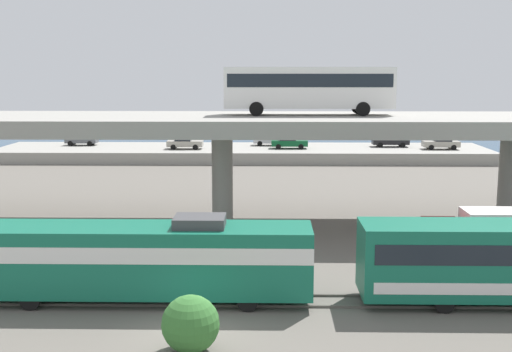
{
  "coord_description": "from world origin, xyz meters",
  "views": [
    {
      "loc": [
        3.31,
        -25.78,
        10.97
      ],
      "look_at": [
        2.35,
        23.41,
        2.94
      ],
      "focal_mm": 45.6,
      "sensor_mm": 36.0,
      "label": 1
    }
  ],
  "objects_px": {
    "parked_car_0": "(270,139)",
    "parked_car_1": "(441,143)",
    "transit_bus_on_overpass": "(309,86)",
    "parked_car_3": "(185,143)",
    "service_truck_west": "(488,234)",
    "parked_car_5": "(82,139)",
    "parked_car_2": "(289,142)",
    "parked_car_4": "(391,141)",
    "train_locomotive": "(126,257)"
  },
  "relations": [
    {
      "from": "train_locomotive",
      "to": "service_truck_west",
      "type": "bearing_deg",
      "value": -160.64
    },
    {
      "from": "transit_bus_on_overpass",
      "to": "parked_car_0",
      "type": "relative_size",
      "value": 2.8
    },
    {
      "from": "service_truck_west",
      "to": "parked_car_5",
      "type": "height_order",
      "value": "service_truck_west"
    },
    {
      "from": "transit_bus_on_overpass",
      "to": "parked_car_1",
      "type": "height_order",
      "value": "transit_bus_on_overpass"
    },
    {
      "from": "parked_car_1",
      "to": "parked_car_3",
      "type": "height_order",
      "value": "same"
    },
    {
      "from": "parked_car_1",
      "to": "parked_car_2",
      "type": "bearing_deg",
      "value": -1.3
    },
    {
      "from": "parked_car_0",
      "to": "parked_car_1",
      "type": "xyz_separation_m",
      "value": [
        20.86,
        -3.78,
        0.0
      ]
    },
    {
      "from": "parked_car_3",
      "to": "train_locomotive",
      "type": "bearing_deg",
      "value": -85.92
    },
    {
      "from": "service_truck_west",
      "to": "parked_car_5",
      "type": "relative_size",
      "value": 1.7
    },
    {
      "from": "parked_car_5",
      "to": "parked_car_0",
      "type": "bearing_deg",
      "value": -179.15
    },
    {
      "from": "transit_bus_on_overpass",
      "to": "train_locomotive",
      "type": "bearing_deg",
      "value": 60.48
    },
    {
      "from": "parked_car_1",
      "to": "parked_car_3",
      "type": "relative_size",
      "value": 1.0
    },
    {
      "from": "service_truck_west",
      "to": "parked_car_2",
      "type": "xyz_separation_m",
      "value": [
        -10.12,
        43.19,
        0.54
      ]
    },
    {
      "from": "train_locomotive",
      "to": "parked_car_5",
      "type": "height_order",
      "value": "train_locomotive"
    },
    {
      "from": "transit_bus_on_overpass",
      "to": "parked_car_0",
      "type": "height_order",
      "value": "transit_bus_on_overpass"
    },
    {
      "from": "parked_car_3",
      "to": "parked_car_4",
      "type": "distance_m",
      "value": 25.86
    },
    {
      "from": "parked_car_0",
      "to": "parked_car_1",
      "type": "relative_size",
      "value": 0.98
    },
    {
      "from": "transit_bus_on_overpass",
      "to": "parked_car_3",
      "type": "distance_m",
      "value": 35.68
    },
    {
      "from": "parked_car_3",
      "to": "parked_car_4",
      "type": "xyz_separation_m",
      "value": [
        25.71,
        2.82,
        -0.0
      ]
    },
    {
      "from": "parked_car_1",
      "to": "parked_car_4",
      "type": "xyz_separation_m",
      "value": [
        -5.68,
        2.49,
        -0.0
      ]
    },
    {
      "from": "transit_bus_on_overpass",
      "to": "service_truck_west",
      "type": "distance_m",
      "value": 16.34
    },
    {
      "from": "parked_car_2",
      "to": "parked_car_5",
      "type": "height_order",
      "value": "same"
    },
    {
      "from": "parked_car_1",
      "to": "parked_car_4",
      "type": "height_order",
      "value": "same"
    },
    {
      "from": "service_truck_west",
      "to": "parked_car_5",
      "type": "distance_m",
      "value": 58.99
    },
    {
      "from": "parked_car_3",
      "to": "parked_car_5",
      "type": "height_order",
      "value": "same"
    },
    {
      "from": "train_locomotive",
      "to": "parked_car_5",
      "type": "relative_size",
      "value": 4.29
    },
    {
      "from": "parked_car_2",
      "to": "parked_car_5",
      "type": "bearing_deg",
      "value": 173.56
    },
    {
      "from": "parked_car_0",
      "to": "parked_car_3",
      "type": "xyz_separation_m",
      "value": [
        -10.53,
        -4.11,
        0.0
      ]
    },
    {
      "from": "parked_car_0",
      "to": "parked_car_1",
      "type": "bearing_deg",
      "value": 169.72
    },
    {
      "from": "parked_car_2",
      "to": "parked_car_4",
      "type": "height_order",
      "value": "same"
    },
    {
      "from": "train_locomotive",
      "to": "transit_bus_on_overpass",
      "type": "distance_m",
      "value": 20.97
    },
    {
      "from": "transit_bus_on_overpass",
      "to": "parked_car_3",
      "type": "bearing_deg",
      "value": -67.86
    },
    {
      "from": "parked_car_2",
      "to": "train_locomotive",
      "type": "bearing_deg",
      "value": -100.54
    },
    {
      "from": "train_locomotive",
      "to": "parked_car_1",
      "type": "height_order",
      "value": "train_locomotive"
    },
    {
      "from": "parked_car_4",
      "to": "parked_car_5",
      "type": "xyz_separation_m",
      "value": [
        -39.47,
        0.93,
        -0.0
      ]
    },
    {
      "from": "parked_car_2",
      "to": "parked_car_1",
      "type": "bearing_deg",
      "value": -1.3
    },
    {
      "from": "transit_bus_on_overpass",
      "to": "service_truck_west",
      "type": "height_order",
      "value": "transit_bus_on_overpass"
    },
    {
      "from": "service_truck_west",
      "to": "parked_car_0",
      "type": "xyz_separation_m",
      "value": [
        -12.41,
        46.55,
        0.54
      ]
    },
    {
      "from": "parked_car_1",
      "to": "parked_car_2",
      "type": "height_order",
      "value": "same"
    },
    {
      "from": "transit_bus_on_overpass",
      "to": "parked_car_4",
      "type": "distance_m",
      "value": 38.06
    },
    {
      "from": "train_locomotive",
      "to": "parked_car_1",
      "type": "relative_size",
      "value": 3.95
    },
    {
      "from": "train_locomotive",
      "to": "parked_car_2",
      "type": "bearing_deg",
      "value": -100.54
    },
    {
      "from": "parked_car_2",
      "to": "parked_car_4",
      "type": "bearing_deg",
      "value": 9.11
    },
    {
      "from": "parked_car_0",
      "to": "parked_car_4",
      "type": "bearing_deg",
      "value": 175.13
    },
    {
      "from": "train_locomotive",
      "to": "parked_car_0",
      "type": "relative_size",
      "value": 4.01
    },
    {
      "from": "parked_car_2",
      "to": "parked_car_5",
      "type": "xyz_separation_m",
      "value": [
        -26.58,
        3.0,
        -0.0
      ]
    },
    {
      "from": "service_truck_west",
      "to": "parked_car_0",
      "type": "relative_size",
      "value": 1.59
    },
    {
      "from": "parked_car_4",
      "to": "parked_car_5",
      "type": "relative_size",
      "value": 1.13
    },
    {
      "from": "parked_car_0",
      "to": "parked_car_2",
      "type": "xyz_separation_m",
      "value": [
        2.29,
        -3.36,
        0.0
      ]
    },
    {
      "from": "train_locomotive",
      "to": "parked_car_0",
      "type": "height_order",
      "value": "train_locomotive"
    }
  ]
}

